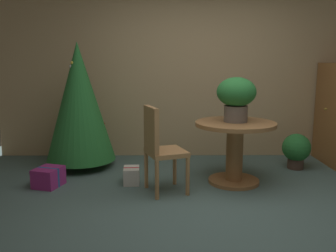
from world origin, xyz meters
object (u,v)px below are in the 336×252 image
at_px(gift_box_cream, 132,175).
at_px(potted_plant, 296,149).
at_px(wooden_chair_left_near, 160,146).
at_px(round_dining_table, 235,144).
at_px(flower_vase, 236,95).
at_px(gift_box_purple, 49,177).
at_px(holiday_tree, 79,102).

relative_size(gift_box_cream, potted_plant, 0.55).
relative_size(wooden_chair_left_near, gift_box_cream, 3.62).
xyz_separation_m(round_dining_table, potted_plant, (0.93, 0.56, -0.21)).
xyz_separation_m(round_dining_table, flower_vase, (0.00, 0.02, 0.56)).
bearing_deg(gift_box_purple, potted_plant, 12.40).
bearing_deg(gift_box_cream, round_dining_table, 1.13).
xyz_separation_m(flower_vase, wooden_chair_left_near, (-0.87, -0.34, -0.51)).
distance_m(round_dining_table, flower_vase, 0.56).
xyz_separation_m(round_dining_table, gift_box_cream, (-1.21, -0.02, -0.38)).
bearing_deg(flower_vase, gift_box_cream, -177.94).
relative_size(holiday_tree, gift_box_cream, 6.37).
height_order(gift_box_purple, potted_plant, potted_plant).
bearing_deg(gift_box_purple, holiday_tree, 74.86).
relative_size(holiday_tree, gift_box_purple, 4.44).
xyz_separation_m(gift_box_purple, potted_plant, (3.09, 0.68, 0.16)).
distance_m(flower_vase, holiday_tree, 2.06).
bearing_deg(potted_plant, gift_box_purple, -167.60).
xyz_separation_m(wooden_chair_left_near, holiday_tree, (-1.08, 0.97, 0.37)).
bearing_deg(gift_box_purple, flower_vase, 3.62).
bearing_deg(gift_box_purple, round_dining_table, 3.11).
relative_size(holiday_tree, potted_plant, 3.53).
distance_m(flower_vase, gift_box_cream, 1.54).
bearing_deg(holiday_tree, gift_box_purple, -105.14).
height_order(round_dining_table, flower_vase, flower_vase).
distance_m(flower_vase, gift_box_purple, 2.35).
height_order(flower_vase, holiday_tree, holiday_tree).
xyz_separation_m(gift_box_cream, gift_box_purple, (-0.95, -0.09, 0.01)).
distance_m(round_dining_table, gift_box_cream, 1.27).
distance_m(holiday_tree, gift_box_purple, 1.12).
distance_m(holiday_tree, potted_plant, 2.95).
bearing_deg(gift_box_cream, wooden_chair_left_near, -40.87).
bearing_deg(wooden_chair_left_near, gift_box_purple, 171.14).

